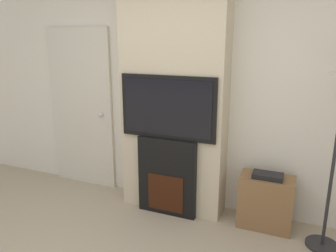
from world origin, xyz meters
The scene contains 6 objects.
wall_back centered at (0.00, 2.03, 1.35)m, with size 6.00×0.06×2.70m.
chimney_breast centered at (0.00, 1.83, 1.35)m, with size 1.13×0.34×2.70m.
fireplace centered at (0.00, 1.66, 0.43)m, with size 0.65×0.15×0.86m.
television centered at (0.00, 1.66, 1.19)m, with size 1.03×0.07×0.66m.
media_stand centered at (1.03, 1.78, 0.28)m, with size 0.53×0.30×0.60m.
entry_door centered at (-1.33, 1.97, 1.00)m, with size 0.90×0.09×2.01m.
Camera 1 is at (1.26, -1.37, 1.88)m, focal length 35.00 mm.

